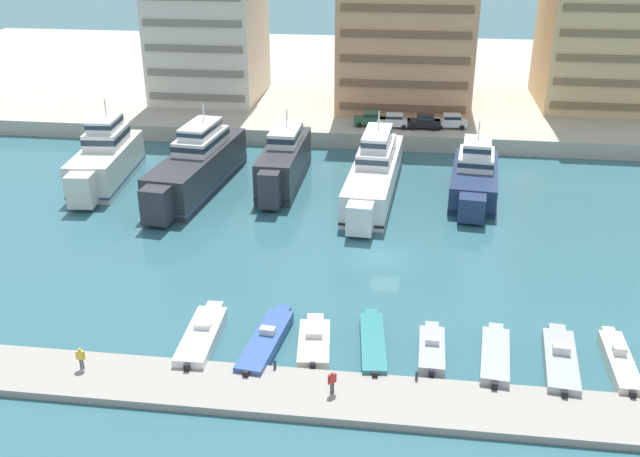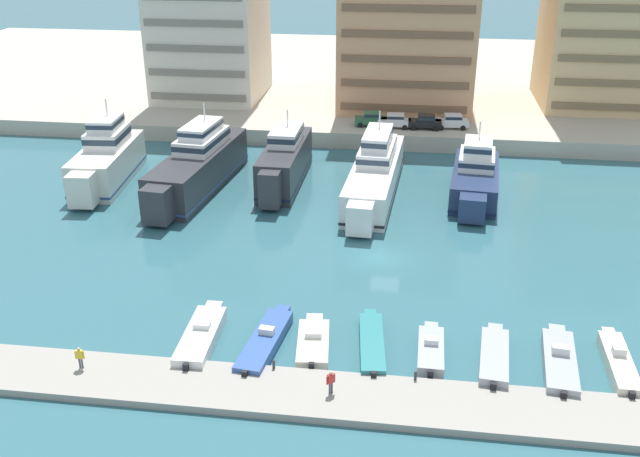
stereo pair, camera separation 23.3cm
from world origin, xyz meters
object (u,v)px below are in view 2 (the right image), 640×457
yacht_charcoal_left (198,165)px  yacht_navy_center (475,177)px  motorboat_white_far_left (201,337)px  car_green_far_left (372,118)px  motorboat_blue_left (265,341)px  motorboat_grey_center_right (494,358)px  motorboat_grey_mid_right (559,362)px  car_white_center_left (452,121)px  yacht_ivory_far_left (106,160)px  motorboat_cream_right (618,363)px  yacht_charcoal_mid_left (285,162)px  car_white_left (395,120)px  motorboat_teal_center_left (372,344)px  car_black_mid_left (425,121)px  pedestrian_mid_deck (331,380)px  pedestrian_near_edge (80,356)px  motorboat_cream_mid_left (313,342)px  motorboat_grey_center (431,350)px  yacht_white_center_left (375,172)px

yacht_charcoal_left → yacht_navy_center: (29.00, 1.91, -0.57)m
motorboat_white_far_left → car_green_far_left: car_green_far_left is taller
motorboat_blue_left → motorboat_grey_center_right: bearing=-0.2°
motorboat_grey_mid_right → car_white_center_left: bearing=96.7°
yacht_ivory_far_left → car_white_center_left: yacht_ivory_far_left is taller
yacht_navy_center → motorboat_cream_right: size_ratio=2.12×
yacht_charcoal_mid_left → car_white_left: 19.34m
car_white_left → car_white_center_left: (7.13, 0.70, 0.00)m
car_white_center_left → motorboat_cream_right: bearing=-78.8°
motorboat_teal_center_left → motorboat_grey_center_right: (8.12, -0.74, 0.13)m
car_black_mid_left → pedestrian_mid_deck: car_black_mid_left is taller
car_black_mid_left → car_white_left: bearing=-179.5°
yacht_charcoal_left → car_white_left: (20.00, 18.41, 0.44)m
motorboat_white_far_left → car_black_mid_left: 49.55m
yacht_charcoal_mid_left → yacht_navy_center: size_ratio=1.04×
car_black_mid_left → pedestrian_near_edge: bearing=-113.0°
car_white_left → yacht_charcoal_mid_left: bearing=-125.3°
yacht_navy_center → car_white_center_left: (-1.87, 17.21, 1.01)m
motorboat_teal_center_left → car_green_far_left: 46.77m
motorboat_grey_center_right → car_white_left: size_ratio=1.74×
motorboat_white_far_left → motorboat_cream_mid_left: bearing=4.5°
motorboat_white_far_left → motorboat_grey_center: size_ratio=1.33×
yacht_charcoal_mid_left → pedestrian_mid_deck: yacht_charcoal_mid_left is taller
yacht_white_center_left → pedestrian_near_edge: 38.17m
motorboat_cream_mid_left → car_black_mid_left: bearing=80.9°
motorboat_grey_center → car_white_center_left: car_white_center_left is taller
yacht_charcoal_mid_left → yacht_ivory_far_left: bearing=-173.5°
yacht_navy_center → motorboat_cream_mid_left: (-12.66, -29.95, -1.59)m
car_black_mid_left → motorboat_cream_right: bearing=-74.8°
motorboat_grey_center_right → yacht_navy_center: bearing=89.0°
yacht_charcoal_left → motorboat_grey_mid_right: 43.31m
motorboat_teal_center_left → car_white_left: size_ratio=1.94×
yacht_white_center_left → motorboat_grey_mid_right: yacht_white_center_left is taller
yacht_navy_center → car_black_mid_left: bearing=107.4°
motorboat_white_far_left → car_white_left: bearing=76.4°
yacht_white_center_left → car_white_center_left: yacht_white_center_left is taller
yacht_ivory_far_left → pedestrian_mid_deck: 44.44m
yacht_charcoal_mid_left → pedestrian_near_edge: 36.46m
yacht_ivory_far_left → yacht_navy_center: (39.35, 1.45, -0.59)m
motorboat_teal_center_left → car_white_left: 46.24m
yacht_charcoal_mid_left → car_black_mid_left: 21.80m
motorboat_white_far_left → motorboat_teal_center_left: size_ratio=1.01×
motorboat_white_far_left → motorboat_cream_mid_left: motorboat_white_far_left is taller
motorboat_grey_center → car_white_left: bearing=95.3°
yacht_charcoal_left → yacht_navy_center: bearing=3.8°
yacht_white_center_left → pedestrian_near_edge: size_ratio=14.63×
yacht_ivory_far_left → pedestrian_mid_deck: bearing=-50.0°
yacht_white_center_left → car_white_left: (1.35, 17.26, 0.72)m
yacht_ivory_far_left → car_green_far_left: bearing=33.8°
yacht_charcoal_left → car_white_left: 27.19m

